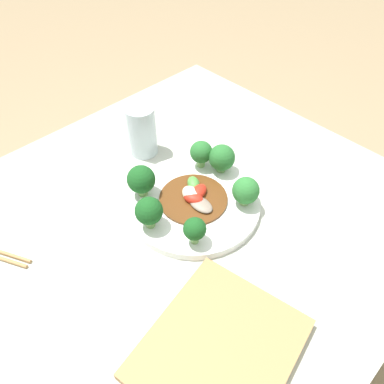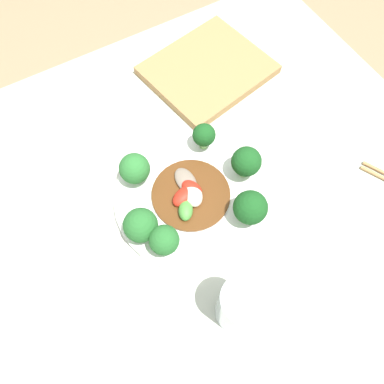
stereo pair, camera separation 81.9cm
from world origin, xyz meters
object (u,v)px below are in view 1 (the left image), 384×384
at_px(broccoli_northwest, 246,191).
at_px(cutting_board, 219,349).
at_px(broccoli_southwest, 201,152).
at_px(stirfry_center, 194,196).
at_px(drinking_glass, 142,131).
at_px(broccoli_southeast, 141,180).
at_px(broccoli_east, 149,211).
at_px(broccoli_northeast, 195,229).
at_px(broccoli_west, 222,158).
at_px(plate, 192,201).

relative_size(broccoli_northwest, cutting_board, 0.23).
xyz_separation_m(broccoli_southwest, stirfry_center, (0.08, 0.06, -0.03)).
bearing_deg(cutting_board, drinking_glass, -115.94).
bearing_deg(broccoli_southeast, drinking_glass, -129.49).
bearing_deg(drinking_glass, broccoli_southeast, 50.51).
relative_size(broccoli_east, broccoli_northeast, 1.16).
distance_m(broccoli_west, broccoli_northwest, 0.11).
relative_size(broccoli_southeast, cutting_board, 0.25).
distance_m(broccoli_southwest, stirfry_center, 0.11).
height_order(broccoli_northeast, drinking_glass, drinking_glass).
distance_m(broccoli_southwest, broccoli_west, 0.05).
bearing_deg(stirfry_center, broccoli_southeast, -51.79).
height_order(broccoli_east, broccoli_northwest, broccoli_east).
relative_size(drinking_glass, cutting_board, 0.44).
bearing_deg(drinking_glass, broccoli_west, 110.12).
bearing_deg(broccoli_west, plate, 9.09).
xyz_separation_m(broccoli_west, broccoli_southeast, (0.17, -0.07, 0.00)).
bearing_deg(broccoli_southeast, broccoli_northwest, 128.71).
height_order(plate, broccoli_east, broccoli_east).
height_order(plate, drinking_glass, drinking_glass).
height_order(plate, broccoli_northeast, broccoli_northeast).
relative_size(broccoli_west, broccoli_southeast, 0.93).
xyz_separation_m(stirfry_center, cutting_board, (0.19, 0.25, -0.01)).
bearing_deg(broccoli_northeast, broccoli_east, -68.78).
distance_m(plate, broccoli_east, 0.12).
xyz_separation_m(broccoli_southwest, drinking_glass, (0.05, -0.15, 0.01)).
relative_size(broccoli_west, cutting_board, 0.24).
distance_m(broccoli_east, broccoli_west, 0.22).
relative_size(broccoli_east, broccoli_southwest, 1.06).
relative_size(broccoli_southeast, broccoli_northwest, 1.11).
height_order(broccoli_northeast, broccoli_southwest, broccoli_southwest).
bearing_deg(broccoli_southwest, stirfry_center, 36.98).
bearing_deg(broccoli_southwest, broccoli_southeast, -8.60).
bearing_deg(broccoli_southwest, plate, 34.70).
bearing_deg(broccoli_east, drinking_glass, -125.89).
xyz_separation_m(broccoli_east, cutting_board, (0.08, 0.26, -0.05)).
distance_m(broccoli_east, broccoli_southeast, 0.09).
bearing_deg(broccoli_northeast, drinking_glass, -111.04).
bearing_deg(drinking_glass, broccoli_east, 54.11).
relative_size(broccoli_northeast, broccoli_west, 0.89).
xyz_separation_m(broccoli_northeast, broccoli_southwest, (-0.16, -0.14, 0.00)).
bearing_deg(broccoli_west, broccoli_southwest, -63.69).
bearing_deg(plate, stirfry_center, 135.28).
distance_m(plate, broccoli_northeast, 0.12).
xyz_separation_m(plate, broccoli_northwest, (-0.07, 0.08, 0.04)).
xyz_separation_m(plate, cutting_board, (0.19, 0.25, 0.00)).
xyz_separation_m(plate, broccoli_west, (-0.11, -0.02, 0.05)).
xyz_separation_m(broccoli_northeast, drinking_glass, (-0.11, -0.29, 0.01)).
bearing_deg(stirfry_center, broccoli_southwest, -143.02).
relative_size(broccoli_east, cutting_board, 0.25).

